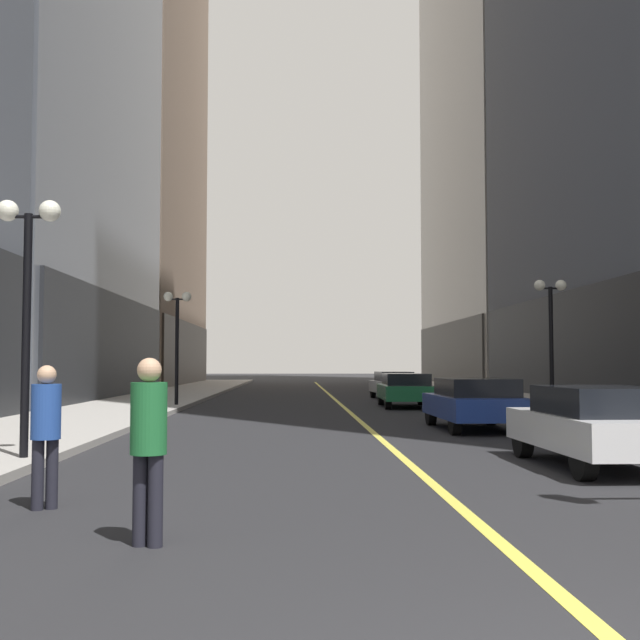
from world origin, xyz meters
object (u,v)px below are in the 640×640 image
car_green (405,389)px  street_lamp_left_near (28,270)px  street_lamp_left_far (177,323)px  street_lamp_right_mid (551,316)px  car_white (596,424)px  car_silver (393,384)px  pedestrian_in_green_parka (149,436)px  pedestrian_in_blue_hoodie (46,425)px  car_blue (475,402)px

car_green → street_lamp_left_near: (-8.80, -17.52, 2.54)m
street_lamp_left_far → street_lamp_right_mid: bearing=-20.3°
car_white → street_lamp_left_near: size_ratio=0.93×
car_silver → street_lamp_right_mid: (3.61, -12.35, 2.54)m
street_lamp_right_mid → pedestrian_in_green_parka: bearing=-118.5°
car_silver → pedestrian_in_blue_hoodie: (-7.64, -28.33, 0.25)m
street_lamp_left_near → street_lamp_right_mid: size_ratio=1.00×
car_white → street_lamp_left_far: (-9.36, 17.35, 2.54)m
car_blue → street_lamp_left_near: street_lamp_left_near is taller
car_blue → street_lamp_right_mid: size_ratio=0.99×
street_lamp_left_near → street_lamp_left_far: same height
street_lamp_left_far → street_lamp_right_mid: same height
pedestrian_in_green_parka → street_lamp_left_far: street_lamp_left_far is taller
car_white → car_green: (-0.56, 18.03, 0.00)m
car_silver → street_lamp_right_mid: 13.12m
car_silver → street_lamp_left_near: size_ratio=1.04×
car_white → pedestrian_in_blue_hoodie: (-7.81, -3.37, 0.26)m
street_lamp_left_near → car_white: bearing=-3.1°
car_silver → pedestrian_in_green_parka: pedestrian_in_green_parka is taller
car_white → car_silver: same height
car_white → car_blue: 7.44m
car_green → street_lamp_left_far: 9.18m
car_silver → pedestrian_in_green_parka: (-6.10, -30.24, 0.30)m
car_white → street_lamp_left_near: street_lamp_left_near is taller
pedestrian_in_blue_hoodie → street_lamp_left_far: bearing=94.3°
street_lamp_left_near → pedestrian_in_green_parka: bearing=-61.9°
car_silver → street_lamp_left_near: 26.24m
street_lamp_right_mid → street_lamp_left_near: bearing=-136.6°
pedestrian_in_green_parka → car_green: bearing=76.3°
car_white → pedestrian_in_blue_hoodie: size_ratio=2.47×
pedestrian_in_green_parka → car_blue: bearing=64.8°
car_green → pedestrian_in_blue_hoodie: pedestrian_in_blue_hoodie is taller
car_white → street_lamp_left_far: size_ratio=0.93×
pedestrian_in_blue_hoodie → street_lamp_right_mid: (11.24, 15.98, 2.28)m
car_silver → street_lamp_left_far: size_ratio=1.04×
car_silver → pedestrian_in_blue_hoodie: 29.34m
car_blue → pedestrian_in_blue_hoodie: 13.18m
car_green → street_lamp_right_mid: 7.20m
car_blue → street_lamp_left_far: 13.69m
car_blue → car_white: bearing=-87.9°
car_blue → car_green: size_ratio=0.92×
car_silver → street_lamp_left_near: bearing=-110.6°
car_blue → car_green: bearing=91.6°
pedestrian_in_blue_hoodie → car_green: bearing=71.3°
car_white → street_lamp_right_mid: street_lamp_right_mid is taller
pedestrian_in_blue_hoodie → street_lamp_left_far: 20.91m
car_green → pedestrian_in_blue_hoodie: bearing=-108.7°
car_green → street_lamp_left_near: bearing=-116.7°
car_blue → street_lamp_left_near: 11.71m
car_white → pedestrian_in_green_parka: bearing=-139.9°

